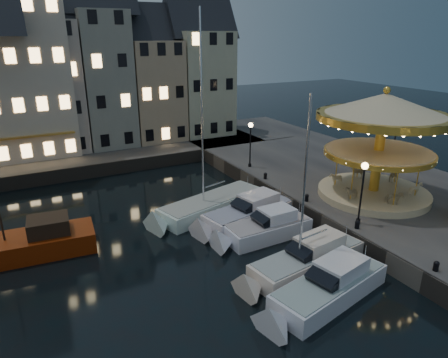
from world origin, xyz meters
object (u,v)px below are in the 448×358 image
streetlamp_c (250,138)px  red_fishing_boat (28,245)px  motorboat_f (207,207)px  carousel (382,126)px  streetlamp_d (395,139)px  bollard_b (357,224)px  motorboat_b (325,290)px  motorboat_d (263,230)px  bollard_d (265,176)px  motorboat_e (245,215)px  streetlamp_b (363,184)px  motorboat_c (303,262)px  bollard_a (436,266)px  bollard_c (307,197)px

streetlamp_c → red_fishing_boat: bearing=-164.7°
motorboat_f → carousel: (11.38, -5.68, 6.20)m
motorboat_f → streetlamp_d: bearing=-5.0°
bollard_b → motorboat_b: 6.62m
motorboat_b → red_fishing_boat: bearing=137.1°
bollard_b → motorboat_d: motorboat_d is taller
bollard_d → motorboat_e: bearing=-137.0°
bollard_b → motorboat_f: motorboat_f is taller
motorboat_b → motorboat_d: (0.90, 7.13, -0.00)m
streetlamp_b → carousel: bearing=32.7°
motorboat_c → motorboat_f: motorboat_f is taller
streetlamp_d → motorboat_d: size_ratio=0.60×
bollard_a → motorboat_d: size_ratio=0.08×
streetlamp_b → motorboat_b: 8.06m
bollard_a → bollard_d: same height
streetlamp_c → streetlamp_d: size_ratio=1.00×
streetlamp_b → bollard_d: bearing=93.4°
bollard_d → motorboat_b: motorboat_b is taller
streetlamp_c → motorboat_d: size_ratio=0.60×
carousel → motorboat_f: bearing=153.5°
streetlamp_d → motorboat_e: streetlamp_d is taller
bollard_a → motorboat_e: size_ratio=0.07×
motorboat_b → bollard_d: bearing=68.1°
bollard_a → motorboat_b: motorboat_b is taller
motorboat_c → streetlamp_d: bearing=26.2°
streetlamp_d → red_fishing_boat: 30.76m
motorboat_b → bollard_b: bearing=31.4°
streetlamp_c → bollard_a: streetlamp_c is taller
streetlamp_c → motorboat_c: 16.11m
bollard_c → bollard_d: 5.50m
bollard_b → motorboat_f: size_ratio=0.04×
streetlamp_d → bollard_a: size_ratio=7.32×
bollard_b → motorboat_d: 6.06m
bollard_c → motorboat_d: (-4.69, -1.28, -0.96)m
streetlamp_d → motorboat_b: size_ratio=0.51×
streetlamp_c → motorboat_d: streetlamp_c is taller
streetlamp_d → bollard_b: 14.27m
motorboat_c → carousel: motorboat_c is taller
streetlamp_d → motorboat_f: motorboat_f is taller
bollard_c → motorboat_e: (-4.48, 1.32, -0.96)m
motorboat_c → carousel: bearing=22.7°
streetlamp_d → red_fishing_boat: bearing=177.7°
streetlamp_d → motorboat_b: streetlamp_d is taller
streetlamp_b → bollard_c: 5.14m
streetlamp_d → bollard_a: streetlamp_d is taller
motorboat_b → motorboat_f: 12.52m
motorboat_c → carousel: 12.40m
bollard_b → motorboat_c: motorboat_c is taller
motorboat_b → motorboat_e: same height
bollard_c → streetlamp_d: bearing=11.9°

